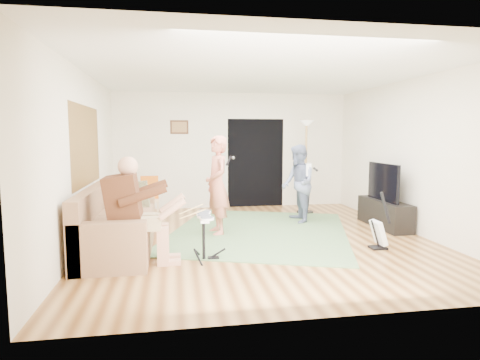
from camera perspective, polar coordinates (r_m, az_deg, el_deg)
name	(u,v)px	position (r m, az deg, el deg)	size (l,w,h in m)	color
floor	(259,238)	(6.79, 2.72, -8.24)	(6.00, 6.00, 0.00)	brown
walls	(259,157)	(6.58, 2.79, 3.22)	(5.50, 6.00, 2.70)	silver
ceiling	(260,73)	(6.64, 2.85, 14.93)	(6.00, 6.00, 0.00)	white
window_blinds	(86,146)	(6.76, -21.05, 4.59)	(2.05, 2.05, 0.00)	brown
doorway	(256,163)	(9.63, 2.24, 2.43)	(2.10, 2.10, 0.00)	black
picture_frame	(179,127)	(9.41, -8.63, 7.45)	(0.42, 0.03, 0.32)	#3F2314
area_rug	(259,231)	(7.22, 2.78, -7.29)	(3.00, 3.60, 0.02)	#4E7145
sofa	(112,231)	(6.26, -17.70, -6.87)	(0.95, 2.30, 0.93)	#8E6747
drummer	(139,222)	(5.52, -14.19, -5.84)	(0.94, 0.52, 1.44)	#4F2816
drum_kit	(204,240)	(5.58, -5.18, -8.44)	(0.36, 0.64, 0.66)	black
singer	(217,185)	(6.93, -3.26, -0.74)	(0.62, 0.41, 1.71)	#CE7059
microphone	(229,161)	(6.91, -1.63, 2.76)	(0.06, 0.06, 0.24)	black
guitarist	(298,184)	(7.94, 8.26, -0.52)	(0.75, 0.58, 1.54)	slate
guitar_held	(308,169)	(7.98, 9.67, 1.49)	(0.12, 0.60, 0.26)	white
guitar_spare	(379,233)	(6.46, 19.16, -7.08)	(0.31, 0.28, 0.87)	black
torchiere_lamp	(306,150)	(8.90, 9.39, 4.23)	(0.36, 0.36, 2.03)	black
dining_chair	(150,204)	(8.36, -12.69, -3.40)	(0.38, 0.40, 0.88)	#D7BA8B
tv_cabinet	(384,214)	(8.02, 19.86, -4.51)	(0.40, 1.40, 0.50)	black
television	(383,182)	(7.90, 19.70, -0.26)	(0.06, 1.02, 0.70)	black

